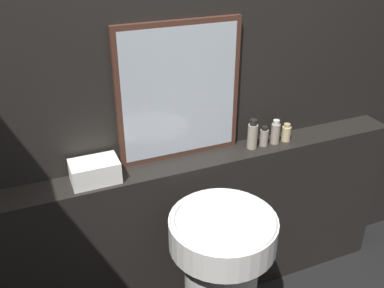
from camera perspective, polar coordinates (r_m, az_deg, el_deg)
name	(u,v)px	position (r m, az deg, el deg)	size (l,w,h in m)	color
wall_back	(170,99)	(2.13, -2.99, 5.98)	(8.00, 0.06, 2.50)	black
vanity_counter	(181,236)	(2.44, -1.49, -12.22)	(2.60, 0.19, 0.95)	black
pedestal_sink	(221,285)	(2.12, 3.83, -18.22)	(0.48, 0.48, 0.92)	white
mirror	(180,93)	(2.08, -1.67, 6.86)	(0.63, 0.03, 0.69)	#47281E
towel_stack	(95,171)	(2.04, -12.82, -3.56)	(0.22, 0.14, 0.10)	white
shampoo_bottle	(253,135)	(2.29, 8.08, 1.20)	(0.05, 0.05, 0.17)	gray
conditioner_bottle	(264,137)	(2.33, 9.58, 0.97)	(0.04, 0.04, 0.11)	gray
lotion_bottle	(275,132)	(2.37, 11.05, 1.52)	(0.05, 0.05, 0.14)	gray
body_wash_bottle	(286,133)	(2.41, 12.46, 1.46)	(0.05, 0.05, 0.10)	#C6B284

